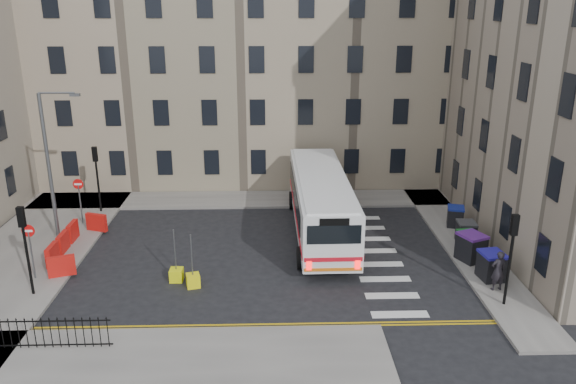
{
  "coord_description": "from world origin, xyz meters",
  "views": [
    {
      "loc": [
        -1.29,
        -26.55,
        12.38
      ],
      "look_at": [
        -0.49,
        1.38,
        3.0
      ],
      "focal_mm": 35.0,
      "sensor_mm": 36.0,
      "label": 1
    }
  ],
  "objects_px": {
    "bus": "(321,201)",
    "bollard_yellow": "(177,275)",
    "pedestrian": "(498,271)",
    "wheelie_bin_e": "(455,216)",
    "wheelie_bin_d": "(466,232)",
    "bollard_chevron": "(193,281)",
    "streetlamp": "(49,166)",
    "wheelie_bin_b": "(471,247)",
    "wheelie_bin_a": "(491,266)",
    "wheelie_bin_c": "(468,242)"
  },
  "relations": [
    {
      "from": "wheelie_bin_c",
      "to": "wheelie_bin_d",
      "type": "distance_m",
      "value": 1.33
    },
    {
      "from": "streetlamp",
      "to": "bus",
      "type": "bearing_deg",
      "value": 3.53
    },
    {
      "from": "bus",
      "to": "bollard_yellow",
      "type": "xyz_separation_m",
      "value": [
        -7.23,
        -5.56,
        -1.64
      ]
    },
    {
      "from": "wheelie_bin_a",
      "to": "bollard_yellow",
      "type": "relative_size",
      "value": 2.21
    },
    {
      "from": "streetlamp",
      "to": "bus",
      "type": "relative_size",
      "value": 0.65
    },
    {
      "from": "wheelie_bin_e",
      "to": "bollard_yellow",
      "type": "distance_m",
      "value": 16.3
    },
    {
      "from": "wheelie_bin_d",
      "to": "wheelie_bin_e",
      "type": "relative_size",
      "value": 0.95
    },
    {
      "from": "wheelie_bin_c",
      "to": "pedestrian",
      "type": "distance_m",
      "value": 3.98
    },
    {
      "from": "bus",
      "to": "pedestrian",
      "type": "height_order",
      "value": "bus"
    },
    {
      "from": "wheelie_bin_e",
      "to": "wheelie_bin_b",
      "type": "bearing_deg",
      "value": -82.77
    },
    {
      "from": "streetlamp",
      "to": "bollard_yellow",
      "type": "xyz_separation_m",
      "value": [
        7.14,
        -4.67,
        -4.04
      ]
    },
    {
      "from": "bollard_chevron",
      "to": "streetlamp",
      "type": "bearing_deg",
      "value": 146.64
    },
    {
      "from": "bus",
      "to": "pedestrian",
      "type": "distance_m",
      "value": 10.28
    },
    {
      "from": "streetlamp",
      "to": "wheelie_bin_d",
      "type": "xyz_separation_m",
      "value": [
        22.06,
        -0.98,
        -3.59
      ]
    },
    {
      "from": "wheelie_bin_d",
      "to": "bollard_chevron",
      "type": "xyz_separation_m",
      "value": [
        -14.06,
        -4.29,
        -0.45
      ]
    },
    {
      "from": "wheelie_bin_e",
      "to": "bollard_yellow",
      "type": "bearing_deg",
      "value": -142.67
    },
    {
      "from": "streetlamp",
      "to": "wheelie_bin_b",
      "type": "height_order",
      "value": "streetlamp"
    },
    {
      "from": "wheelie_bin_b",
      "to": "wheelie_bin_e",
      "type": "height_order",
      "value": "wheelie_bin_b"
    },
    {
      "from": "wheelie_bin_d",
      "to": "pedestrian",
      "type": "bearing_deg",
      "value": -89.68
    },
    {
      "from": "bus",
      "to": "bollard_yellow",
      "type": "bearing_deg",
      "value": -143.21
    },
    {
      "from": "wheelie_bin_b",
      "to": "wheelie_bin_d",
      "type": "xyz_separation_m",
      "value": [
        0.46,
        2.16,
        -0.11
      ]
    },
    {
      "from": "pedestrian",
      "to": "bollard_chevron",
      "type": "bearing_deg",
      "value": -13.65
    },
    {
      "from": "bollard_chevron",
      "to": "bus",
      "type": "bearing_deg",
      "value": 44.01
    },
    {
      "from": "bollard_chevron",
      "to": "pedestrian",
      "type": "bearing_deg",
      "value": -4.03
    },
    {
      "from": "bollard_yellow",
      "to": "wheelie_bin_d",
      "type": "bearing_deg",
      "value": 13.89
    },
    {
      "from": "bus",
      "to": "wheelie_bin_a",
      "type": "bearing_deg",
      "value": -39.64
    },
    {
      "from": "streetlamp",
      "to": "bollard_chevron",
      "type": "height_order",
      "value": "streetlamp"
    },
    {
      "from": "streetlamp",
      "to": "wheelie_bin_e",
      "type": "distance_m",
      "value": 22.58
    },
    {
      "from": "streetlamp",
      "to": "pedestrian",
      "type": "height_order",
      "value": "streetlamp"
    },
    {
      "from": "wheelie_bin_e",
      "to": "bollard_chevron",
      "type": "height_order",
      "value": "wheelie_bin_e"
    },
    {
      "from": "streetlamp",
      "to": "wheelie_bin_d",
      "type": "relative_size",
      "value": 6.84
    },
    {
      "from": "wheelie_bin_e",
      "to": "pedestrian",
      "type": "height_order",
      "value": "pedestrian"
    },
    {
      "from": "wheelie_bin_b",
      "to": "wheelie_bin_e",
      "type": "relative_size",
      "value": 1.29
    },
    {
      "from": "bus",
      "to": "wheelie_bin_a",
      "type": "distance_m",
      "value": 9.7
    },
    {
      "from": "wheelie_bin_c",
      "to": "wheelie_bin_e",
      "type": "height_order",
      "value": "wheelie_bin_e"
    },
    {
      "from": "streetlamp",
      "to": "wheelie_bin_b",
      "type": "distance_m",
      "value": 22.1
    },
    {
      "from": "wheelie_bin_c",
      "to": "wheelie_bin_e",
      "type": "relative_size",
      "value": 0.92
    },
    {
      "from": "pedestrian",
      "to": "bollard_yellow",
      "type": "relative_size",
      "value": 3.14
    },
    {
      "from": "pedestrian",
      "to": "wheelie_bin_e",
      "type": "bearing_deg",
      "value": -103.48
    },
    {
      "from": "wheelie_bin_a",
      "to": "wheelie_bin_e",
      "type": "xyz_separation_m",
      "value": [
        0.38,
        6.6,
        -0.08
      ]
    },
    {
      "from": "wheelie_bin_c",
      "to": "streetlamp",
      "type": "bearing_deg",
      "value": 166.87
    },
    {
      "from": "wheelie_bin_a",
      "to": "bollard_chevron",
      "type": "height_order",
      "value": "wheelie_bin_a"
    },
    {
      "from": "wheelie_bin_a",
      "to": "wheelie_bin_d",
      "type": "height_order",
      "value": "wheelie_bin_a"
    },
    {
      "from": "bollard_chevron",
      "to": "wheelie_bin_c",
      "type": "bearing_deg",
      "value": 12.32
    },
    {
      "from": "bus",
      "to": "bollard_yellow",
      "type": "distance_m",
      "value": 9.26
    },
    {
      "from": "wheelie_bin_e",
      "to": "wheelie_bin_d",
      "type": "bearing_deg",
      "value": -79.08
    },
    {
      "from": "wheelie_bin_b",
      "to": "wheelie_bin_d",
      "type": "height_order",
      "value": "wheelie_bin_b"
    },
    {
      "from": "wheelie_bin_e",
      "to": "bollard_yellow",
      "type": "height_order",
      "value": "wheelie_bin_e"
    },
    {
      "from": "pedestrian",
      "to": "bollard_yellow",
      "type": "distance_m",
      "value": 14.69
    },
    {
      "from": "wheelie_bin_a",
      "to": "wheelie_bin_e",
      "type": "height_order",
      "value": "wheelie_bin_a"
    }
  ]
}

